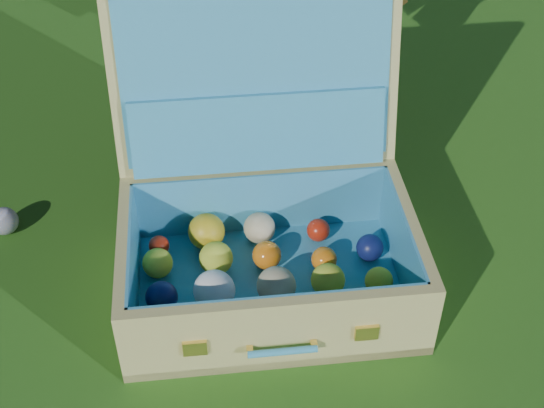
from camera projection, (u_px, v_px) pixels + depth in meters
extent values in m
plane|color=#215114|center=(223.00, 240.00, 1.93)|extent=(60.00, 60.00, 0.00)
sphere|color=#3F60A5|center=(4.00, 221.00, 1.93)|extent=(0.07, 0.07, 0.07)
cube|color=tan|center=(270.00, 289.00, 1.78)|extent=(0.74, 0.56, 0.02)
cube|color=tan|center=(281.00, 334.00, 1.57)|extent=(0.66, 0.14, 0.20)
cube|color=tan|center=(260.00, 203.00, 1.89)|extent=(0.66, 0.14, 0.20)
cube|color=tan|center=(127.00, 274.00, 1.70)|extent=(0.09, 0.39, 0.20)
cube|color=tan|center=(407.00, 252.00, 1.75)|extent=(0.09, 0.39, 0.20)
cube|color=teal|center=(270.00, 284.00, 1.77)|extent=(0.68, 0.50, 0.01)
cube|color=teal|center=(280.00, 325.00, 1.57)|extent=(0.61, 0.12, 0.18)
cube|color=teal|center=(261.00, 203.00, 1.87)|extent=(0.61, 0.12, 0.18)
cube|color=teal|center=(134.00, 270.00, 1.69)|extent=(0.08, 0.39, 0.18)
cube|color=teal|center=(401.00, 248.00, 1.75)|extent=(0.08, 0.39, 0.18)
cube|color=tan|center=(255.00, 77.00, 1.75)|extent=(0.68, 0.26, 0.44)
cube|color=teal|center=(256.00, 80.00, 1.73)|extent=(0.63, 0.21, 0.39)
cube|color=teal|center=(258.00, 133.00, 1.77)|extent=(0.60, 0.17, 0.19)
cube|color=#F2C659|center=(195.00, 348.00, 1.54)|extent=(0.05, 0.02, 0.04)
cube|color=#F2C659|center=(367.00, 333.00, 1.57)|extent=(0.05, 0.02, 0.04)
cylinder|color=teal|center=(283.00, 352.00, 1.55)|extent=(0.15, 0.04, 0.02)
cube|color=#F2C659|center=(250.00, 351.00, 1.56)|extent=(0.02, 0.02, 0.01)
cube|color=#F2C659|center=(314.00, 345.00, 1.57)|extent=(0.02, 0.02, 0.01)
sphere|color=yellow|center=(154.00, 326.00, 1.62)|extent=(0.08, 0.08, 0.08)
sphere|color=orange|center=(222.00, 326.00, 1.63)|extent=(0.07, 0.07, 0.07)
sphere|color=white|center=(277.00, 319.00, 1.63)|extent=(0.10, 0.10, 0.10)
sphere|color=#B99818|center=(338.00, 317.00, 1.64)|extent=(0.08, 0.08, 0.08)
sphere|color=yellow|center=(387.00, 311.00, 1.66)|extent=(0.08, 0.08, 0.08)
sphere|color=#0F184D|center=(162.00, 297.00, 1.69)|extent=(0.07, 0.07, 0.07)
sphere|color=white|center=(214.00, 291.00, 1.69)|extent=(0.09, 0.09, 0.09)
sphere|color=#C5B68B|center=(276.00, 286.00, 1.71)|extent=(0.09, 0.09, 0.09)
sphere|color=yellow|center=(328.00, 280.00, 1.73)|extent=(0.08, 0.08, 0.08)
sphere|color=yellow|center=(379.00, 281.00, 1.73)|extent=(0.06, 0.06, 0.06)
sphere|color=yellow|center=(158.00, 263.00, 1.77)|extent=(0.07, 0.07, 0.07)
sphere|color=yellow|center=(216.00, 258.00, 1.78)|extent=(0.08, 0.08, 0.08)
sphere|color=orange|center=(267.00, 255.00, 1.79)|extent=(0.07, 0.07, 0.07)
sphere|color=orange|center=(324.00, 259.00, 1.79)|extent=(0.06, 0.06, 0.06)
sphere|color=#0F184D|center=(370.00, 248.00, 1.82)|extent=(0.07, 0.07, 0.07)
sphere|color=red|center=(159.00, 246.00, 1.83)|extent=(0.05, 0.05, 0.05)
sphere|color=#B99818|center=(206.00, 231.00, 1.84)|extent=(0.09, 0.09, 0.09)
sphere|color=#C5B68B|center=(259.00, 228.00, 1.86)|extent=(0.08, 0.08, 0.08)
sphere|color=red|center=(318.00, 230.00, 1.87)|extent=(0.06, 0.06, 0.06)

